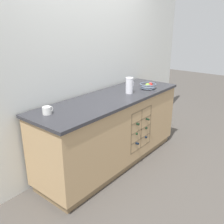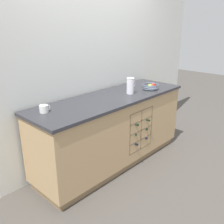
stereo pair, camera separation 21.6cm
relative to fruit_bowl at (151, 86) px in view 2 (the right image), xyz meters
The scene contains 6 objects.
ground_plane 1.16m from the fruit_bowl, 168.61° to the left, with size 14.00×14.00×0.00m, color #4C4742.
back_wall 0.88m from the fruit_bowl, 140.93° to the left, with size 4.56×0.06×2.55m, color silver.
kitchen_island 0.81m from the fruit_bowl, 168.80° to the left, with size 2.20×0.70×0.91m.
fruit_bowl is the anchor object (origin of this frame).
white_pitcher 0.38m from the fruit_bowl, behind, with size 0.15×0.10×0.21m.
ceramic_mug 1.54m from the fruit_bowl, behind, with size 0.12×0.09×0.08m.
Camera 2 is at (-2.16, -2.03, 1.78)m, focal length 40.00 mm.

